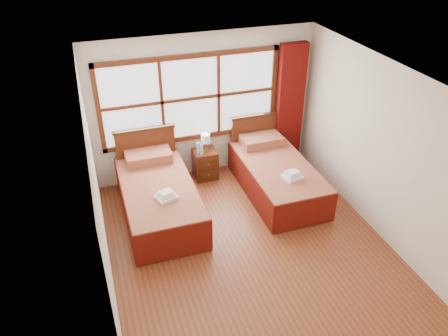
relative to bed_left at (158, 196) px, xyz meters
name	(u,v)px	position (x,y,z in m)	size (l,w,h in m)	color
floor	(248,244)	(1.10, -1.20, -0.34)	(4.50, 4.50, 0.00)	brown
ceiling	(254,78)	(1.10, -1.20, 2.26)	(4.50, 4.50, 0.00)	white
wall_back	(204,107)	(1.10, 1.05, 0.96)	(4.00, 4.00, 0.00)	silver
wall_left	(98,199)	(-0.90, -1.20, 0.96)	(4.50, 4.50, 0.00)	silver
wall_right	(378,148)	(3.10, -1.20, 0.96)	(4.50, 4.50, 0.00)	silver
window	(191,99)	(0.85, 1.02, 1.16)	(3.16, 0.06, 1.56)	white
curtain	(290,105)	(2.70, 0.91, 0.83)	(0.50, 0.16, 2.30)	#620C09
bed_left	(158,196)	(0.00, 0.00, 0.00)	(1.13, 2.19, 1.10)	#3E220D
bed_right	(276,175)	(2.07, 0.00, -0.01)	(1.09, 2.11, 1.06)	#3E220D
nightstand	(205,164)	(1.03, 0.80, -0.06)	(0.41, 0.41, 0.55)	#542412
towels_left	(166,196)	(0.05, -0.46, 0.30)	(0.36, 0.33, 0.12)	white
towels_right	(292,175)	(2.11, -0.52, 0.28)	(0.34, 0.31, 0.12)	white
lamp	(206,139)	(1.06, 0.85, 0.43)	(0.16, 0.16, 0.31)	gold
bottle_near	(198,147)	(0.90, 0.78, 0.32)	(0.06, 0.06, 0.23)	silver
bottle_far	(202,149)	(0.94, 0.72, 0.32)	(0.06, 0.06, 0.22)	silver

